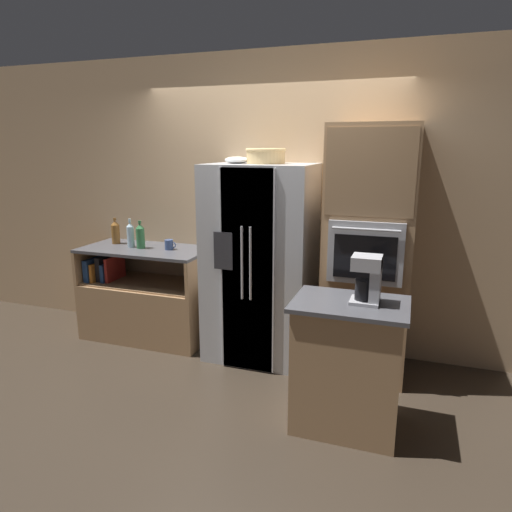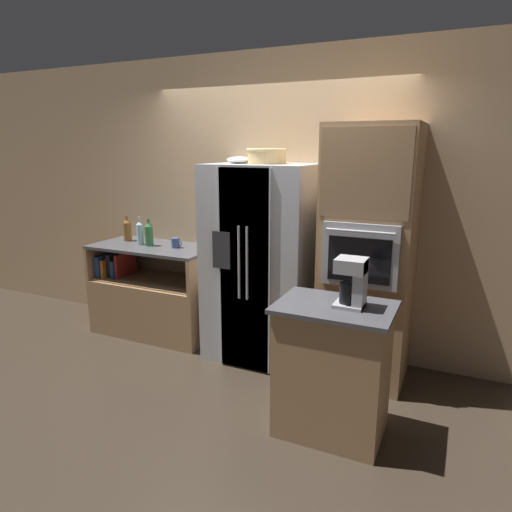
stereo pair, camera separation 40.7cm
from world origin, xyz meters
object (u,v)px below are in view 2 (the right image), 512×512
wicker_basket (267,155)px  bottle_wide (149,234)px  wall_oven (368,256)px  refrigerator (261,264)px  mug (176,243)px  coffee_maker (354,281)px  bottle_tall (140,232)px  bottle_short (127,229)px  fruit_bowl (239,160)px

wicker_basket → bottle_wide: size_ratio=1.26×
wall_oven → bottle_wide: wall_oven is taller
refrigerator → mug: (-0.97, 0.05, 0.10)m
wall_oven → coffee_maker: wall_oven is taller
mug → coffee_maker: bearing=-24.9°
bottle_wide → coffee_maker: bearing=-21.2°
wicker_basket → bottle_tall: bearing=179.9°
refrigerator → bottle_wide: 1.28m
refrigerator → bottle_short: size_ratio=6.58×
refrigerator → coffee_maker: refrigerator is taller
refrigerator → bottle_tall: 1.40m
bottle_tall → coffee_maker: (2.44, -0.91, 0.03)m
wall_oven → fruit_bowl: size_ratio=9.55×
fruit_bowl → bottle_wide: size_ratio=0.79×
fruit_bowl → coffee_maker: bearing=-34.9°
wicker_basket → wall_oven: bearing=-0.5°
mug → coffee_maker: coffee_maker is taller
wall_oven → bottle_tall: bearing=179.7°
bottle_short → mug: (0.68, -0.08, -0.07)m
wall_oven → bottle_short: 2.61m
bottle_wide → coffee_maker: 2.49m
mug → coffee_maker: size_ratio=0.37×
bottle_wide → wicker_basket: bearing=0.3°
refrigerator → wall_oven: wall_oven is taller
wicker_basket → bottle_short: 1.87m
wicker_basket → coffee_maker: wicker_basket is taller
bottle_wide → mug: bearing=6.6°
wall_oven → mug: size_ratio=17.76×
wicker_basket → mug: bearing=178.4°
wall_oven → fruit_bowl: (-1.18, -0.01, 0.76)m
wicker_basket → mug: wicker_basket is taller
bottle_tall → bottle_short: bearing=158.3°
bottle_short → mug: bearing=-6.4°
bottle_short → mug: size_ratio=2.29×
wall_oven → coffee_maker: bearing=-84.5°
bottle_short → bottle_wide: 0.39m
fruit_bowl → bottle_wide: fruit_bowl is taller
wicker_basket → fruit_bowl: wicker_basket is taller
fruit_bowl → mug: 1.12m
wicker_basket → coffee_maker: size_ratio=1.09×
coffee_maker → bottle_wide: bearing=158.8°
fruit_bowl → bottle_wide: 1.29m
fruit_bowl → bottle_tall: bearing=178.8°
bottle_tall → wicker_basket: bearing=-0.1°
bottle_tall → bottle_short: size_ratio=1.06×
wicker_basket → coffee_maker: (1.01, -0.91, -0.76)m
refrigerator → bottle_tall: (-1.39, 0.03, 0.17)m
bottle_wide → coffee_maker: size_ratio=0.86×
bottle_tall → fruit_bowl: bearing=-1.2°
mug → coffee_maker: (2.02, -0.93, 0.11)m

